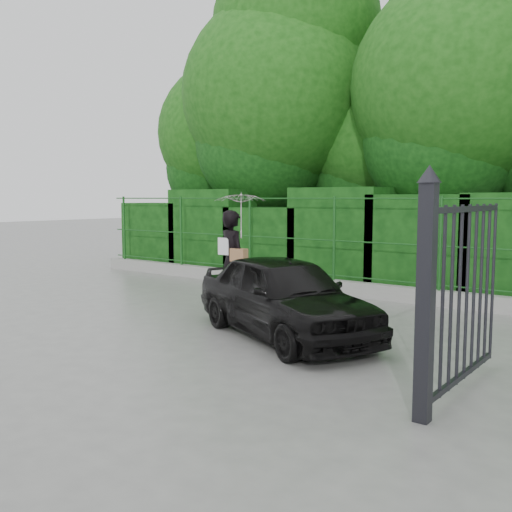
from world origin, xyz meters
The scene contains 8 objects.
ground centered at (0.00, 0.00, 0.00)m, with size 80.00×80.00×0.00m, color gray.
kerb centered at (0.00, 4.50, 0.15)m, with size 14.00×0.25×0.30m, color #9E9E99.
fence centered at (0.22, 4.50, 1.20)m, with size 14.13×0.06×1.80m.
hedge centered at (-0.03, 5.50, 1.04)m, with size 14.20×1.20×2.30m.
trees centered at (1.14, 7.74, 4.62)m, with size 17.10×6.15×8.08m.
gate centered at (4.60, -0.72, 1.19)m, with size 0.22×2.33×2.36m.
woman centered at (-0.18, 1.93, 1.40)m, with size 1.00×0.94×2.17m.
car centered at (1.74, 0.68, 0.62)m, with size 1.46×3.62×1.23m, color black.
Camera 1 is at (6.48, -6.19, 2.07)m, focal length 40.00 mm.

